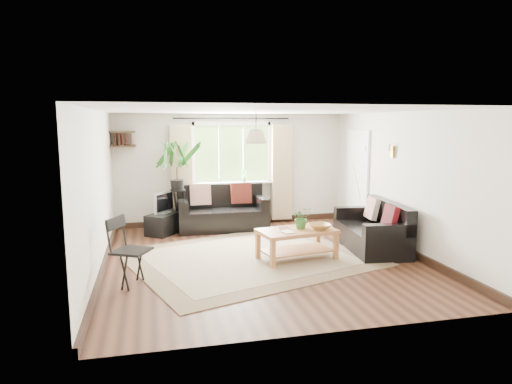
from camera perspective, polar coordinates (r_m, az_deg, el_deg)
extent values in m
plane|color=black|center=(7.58, 0.69, -8.33)|extent=(5.50, 5.50, 0.00)
plane|color=white|center=(7.24, 0.72, 10.14)|extent=(5.50, 5.50, 0.00)
cube|color=beige|center=(9.99, -3.04, 2.85)|extent=(5.00, 0.02, 2.40)
cube|color=beige|center=(4.73, 8.65, -3.86)|extent=(5.00, 0.02, 2.40)
cube|color=beige|center=(7.15, -19.15, 0.03)|extent=(0.02, 5.50, 2.40)
cube|color=beige|center=(8.27, 17.80, 1.21)|extent=(0.02, 5.50, 2.40)
cube|color=beige|center=(7.61, -1.00, -8.16)|extent=(4.46, 4.13, 0.02)
cube|color=silver|center=(9.76, 12.50, 1.34)|extent=(0.06, 0.96, 2.06)
imported|color=#2C5E25|center=(7.49, 5.71, -3.21)|extent=(0.33, 0.29, 0.35)
imported|color=#A27737|center=(7.50, 7.97, -4.27)|extent=(0.36, 0.36, 0.09)
imported|color=white|center=(7.19, 3.36, -5.05)|extent=(0.21, 0.25, 0.02)
imported|color=brown|center=(7.43, 2.97, -4.57)|extent=(0.18, 0.23, 0.02)
cube|color=black|center=(9.35, -11.37, -3.88)|extent=(0.81, 0.88, 0.42)
imported|color=#2D6023|center=(9.93, -1.49, 2.04)|extent=(0.14, 0.10, 0.27)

